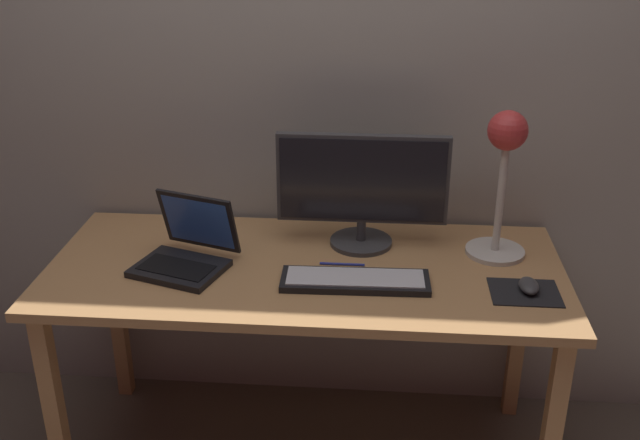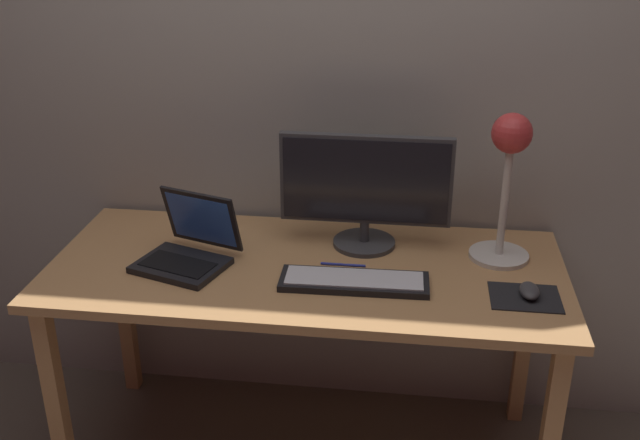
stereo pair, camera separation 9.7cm
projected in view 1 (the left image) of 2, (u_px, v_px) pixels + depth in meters
back_wall at (316, 58)px, 2.45m from camera, size 4.80×0.06×2.60m
desk at (305, 288)px, 2.35m from camera, size 1.60×0.70×0.74m
monitor at (362, 186)px, 2.37m from camera, size 0.55×0.20×0.38m
keyboard_main at (355, 280)px, 2.20m from camera, size 0.44×0.15×0.03m
laptop at (188, 246)px, 2.31m from camera, size 0.33×0.33×0.21m
desk_lamp at (504, 162)px, 2.26m from camera, size 0.19×0.19×0.47m
mousepad at (525, 292)px, 2.16m from camera, size 0.20×0.16×0.00m
mouse at (529, 286)px, 2.16m from camera, size 0.06×0.10×0.03m
pen at (342, 264)px, 2.32m from camera, size 0.14×0.01×0.01m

